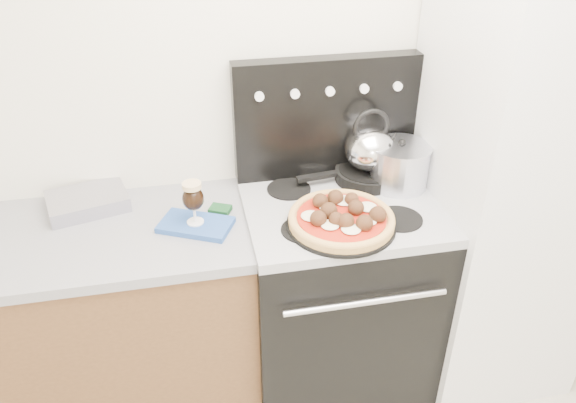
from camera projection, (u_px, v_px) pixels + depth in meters
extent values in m
cube|color=silver|center=(304.00, 96.00, 2.29)|extent=(3.50, 0.01, 2.50)
cube|color=brown|center=(74.00, 331.00, 2.29)|extent=(1.45, 0.60, 0.86)
cube|color=gray|center=(49.00, 241.00, 2.06)|extent=(1.48, 0.63, 0.04)
cube|color=black|center=(336.00, 297.00, 2.45)|extent=(0.76, 0.65, 0.88)
cube|color=#ADADB2|center=(341.00, 208.00, 2.21)|extent=(0.76, 0.65, 0.04)
cube|color=black|center=(326.00, 117.00, 2.30)|extent=(0.76, 0.08, 0.50)
cube|color=silver|center=(509.00, 183.00, 2.28)|extent=(0.64, 0.68, 1.90)
cube|color=silver|center=(88.00, 201.00, 2.20)|extent=(0.34, 0.29, 0.06)
cube|color=#2951A1|center=(196.00, 225.00, 2.09)|extent=(0.30, 0.25, 0.02)
cylinder|color=black|center=(341.00, 225.00, 2.07)|extent=(0.45, 0.45, 0.01)
cylinder|color=black|center=(367.00, 175.00, 2.35)|extent=(0.30, 0.30, 0.05)
cylinder|color=silver|center=(399.00, 167.00, 2.28)|extent=(0.30, 0.30, 0.17)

